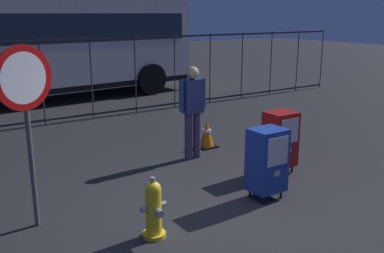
% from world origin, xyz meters
% --- Properties ---
extents(ground_plane, '(60.00, 60.00, 0.00)m').
position_xyz_m(ground_plane, '(0.00, 0.00, 0.00)').
color(ground_plane, '#262628').
extents(fire_hydrant, '(0.33, 0.32, 0.75)m').
position_xyz_m(fire_hydrant, '(-1.02, 0.02, 0.35)').
color(fire_hydrant, yellow).
rests_on(fire_hydrant, ground_plane).
extents(newspaper_box_primary, '(0.48, 0.42, 1.02)m').
position_xyz_m(newspaper_box_primary, '(0.85, 0.12, 0.57)').
color(newspaper_box_primary, black).
rests_on(newspaper_box_primary, ground_plane).
extents(newspaper_box_secondary, '(0.48, 0.42, 1.02)m').
position_xyz_m(newspaper_box_secondary, '(1.76, 0.79, 0.57)').
color(newspaper_box_secondary, black).
rests_on(newspaper_box_secondary, ground_plane).
extents(stop_sign, '(0.71, 0.31, 2.23)m').
position_xyz_m(stop_sign, '(-2.10, 1.06, 1.60)').
color(stop_sign, '#4C4F54').
rests_on(stop_sign, ground_plane).
extents(pedestrian, '(0.55, 0.22, 1.67)m').
position_xyz_m(pedestrian, '(0.95, 2.17, 0.95)').
color(pedestrian, '#382D51').
rests_on(pedestrian, ground_plane).
extents(traffic_cone, '(0.36, 0.36, 0.53)m').
position_xyz_m(traffic_cone, '(1.56, 2.58, 0.26)').
color(traffic_cone, black).
rests_on(traffic_cone, ground_plane).
extents(fence_barrier, '(18.03, 0.04, 2.00)m').
position_xyz_m(fence_barrier, '(0.00, 6.16, 1.02)').
color(fence_barrier, '#2D2D33').
rests_on(fence_barrier, ground_plane).
extents(bus_near, '(10.67, 3.47, 3.00)m').
position_xyz_m(bus_near, '(-0.42, 9.16, 1.71)').
color(bus_near, beige).
rests_on(bus_near, ground_plane).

